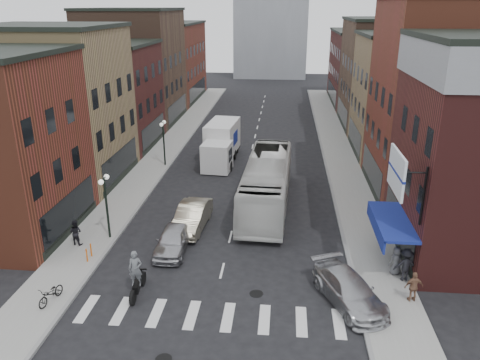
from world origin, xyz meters
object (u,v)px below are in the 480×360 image
Objects in this scene: billboard_sign at (398,173)px; motorcycle_rider at (136,275)px; streetlamp_far at (163,135)px; streetlamp_near at (106,196)px; ped_left_solo at (76,232)px; sedan_left_near at (173,240)px; sedan_left_far at (192,217)px; curb_car at (349,290)px; ped_right_c at (396,260)px; ped_right_a at (406,265)px; box_truck at (221,144)px; ped_right_b at (414,287)px; bike_rack at (89,253)px; parked_bicycle at (51,294)px; transit_bus at (267,183)px.

billboard_sign reaches higher than motorcycle_rider.
streetlamp_far is (-15.99, 17.50, -3.22)m from billboard_sign.
streetlamp_near reaches higher than ped_left_solo.
sedan_left_far is at bearing 80.49° from sedan_left_near.
ped_right_c reaches higher than curb_car.
streetlamp_near is 6.88m from motorcycle_rider.
ped_right_a is at bearing 2.45° from motorcycle_rider.
motorcycle_rider is at bearing -88.66° from box_truck.
ped_right_c is (2.76, 2.69, 0.23)m from curb_car.
streetlamp_near is 5.59m from sedan_left_far.
ped_left_solo is at bearing -146.38° from streetlamp_near.
ped_right_b is at bearing -54.89° from box_truck.
bike_rack is at bearing -90.69° from streetlamp_far.
parked_bicycle is at bearing -129.08° from sedan_left_near.
billboard_sign is 6.08m from curb_car.
bike_rack is 13.08m from transit_bus.
billboard_sign is at bearing 24.72° from parked_bicycle.
ped_right_a is at bearing -101.21° from ped_right_b.
transit_bus is 8.88m from sedan_left_near.
billboard_sign reaches higher than parked_bicycle.
streetlamp_near is 17.40m from ped_right_a.
motorcycle_rider is 13.72m from ped_right_a.
streetlamp_far reaches higher than transit_bus.
sedan_left_far is (0.52, 3.08, 0.08)m from sedan_left_near.
motorcycle_rider reaches higher than curb_car.
box_truck is at bearing -70.25° from ped_right_b.
curb_car is at bearing -6.01° from motorcycle_rider.
motorcycle_rider is 7.77m from sedan_left_far.
streetlamp_far is at bearing 132.41° from billboard_sign.
curb_car is at bearing 19.17° from parked_bicycle.
sedan_left_near is 12.93m from ped_right_a.
motorcycle_rider reaches higher than ped_right_c.
curb_car is (9.64, -4.27, -0.01)m from sedan_left_near.
billboard_sign is 5.19m from ped_right_a.
motorcycle_rider is 0.50× the size of sedan_left_far.
box_truck is at bearing -99.32° from ped_left_solo.
ped_right_c is (16.86, 0.05, 0.40)m from bike_rack.
sedan_left_near is 2.76× the size of ped_left_solo.
parked_bicycle is at bearing -91.12° from streetlamp_far.
ped_right_a is (13.50, 2.43, -0.10)m from motorcycle_rider.
streetlamp_near is 7.21m from parked_bicycle.
ped_left_solo is at bearing -96.18° from streetlamp_far.
ped_right_a is 1.13× the size of ped_right_c.
transit_bus reaches higher than sedan_left_far.
ped_right_b reaches higher than sedan_left_near.
transit_bus is (9.64, 8.77, 1.21)m from bike_rack.
motorcycle_rider is 13.50m from ped_right_c.
ped_left_solo is 18.76m from ped_right_a.
ped_right_c is at bearing 51.30° from billboard_sign.
motorcycle_rider reaches higher than bike_rack.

